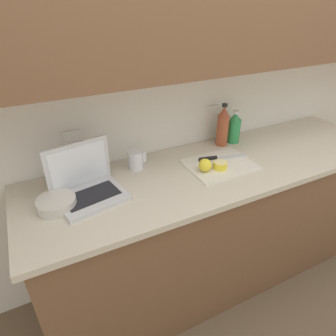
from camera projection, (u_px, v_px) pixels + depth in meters
The scene contains 12 objects.
ground_plane at pixel (210, 272), 2.21m from camera, with size 12.00×12.00×0.00m, color brown.
wall_back at pixel (204, 41), 1.61m from camera, with size 5.20×0.38×2.60m.
counter_unit at pixel (217, 222), 1.98m from camera, with size 2.27×0.65×0.92m.
laptop at pixel (86, 184), 1.46m from camera, with size 0.36×0.30×0.26m.
cutting_board at pixel (220, 165), 1.74m from camera, with size 0.38×0.30×0.01m, color silver.
knife at pixel (215, 158), 1.78m from camera, with size 0.30×0.09×0.02m.
lemon_half_cut at pixel (220, 165), 1.68m from camera, with size 0.08×0.08×0.04m.
lemon_whole_beside at pixel (205, 165), 1.65m from camera, with size 0.07×0.07×0.07m.
bottle_green_soda at pixel (234, 128), 1.96m from camera, with size 0.08×0.08×0.22m.
bottle_oil_tall at pixel (223, 126), 1.91m from camera, with size 0.08×0.08×0.28m.
measuring_cup at pixel (136, 160), 1.68m from camera, with size 0.10×0.08×0.11m.
bowl_white at pixel (57, 203), 1.38m from camera, with size 0.18×0.18×0.05m.
Camera 1 is at (-0.95, -1.21, 1.79)m, focal length 32.00 mm.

